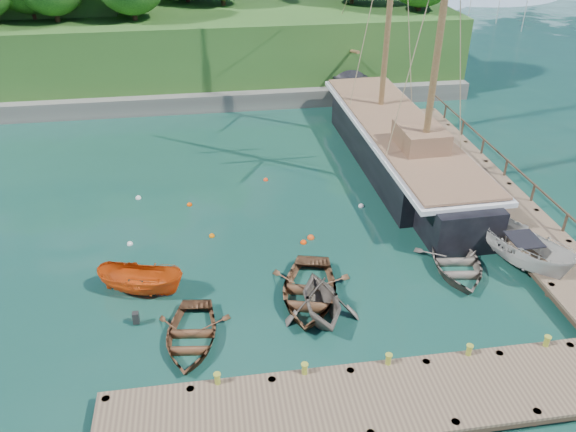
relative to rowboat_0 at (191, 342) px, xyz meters
name	(u,v)px	position (x,y,z in m)	size (l,w,h in m)	color
ground	(307,292)	(4.95, 2.33, 0.00)	(160.00, 160.00, 0.00)	#113528
dock_near	(400,398)	(6.95, -4.17, 0.43)	(20.00, 3.20, 1.10)	brown
dock_east	(487,188)	(16.45, 9.33, 0.43)	(3.20, 24.00, 1.10)	brown
bollard_0	(219,395)	(0.95, -2.77, 0.00)	(0.26, 0.26, 0.45)	olive
bollard_1	(304,385)	(3.95, -2.77, 0.00)	(0.26, 0.26, 0.45)	olive
bollard_2	(386,376)	(6.95, -2.77, 0.00)	(0.26, 0.26, 0.45)	olive
bollard_3	(465,366)	(9.95, -2.77, 0.00)	(0.26, 0.26, 0.45)	olive
bollard_4	(542,357)	(12.95, -2.77, 0.00)	(0.26, 0.26, 0.45)	olive
rowboat_0	(191,342)	(0.00, 0.00, 0.00)	(2.91, 4.08, 0.85)	brown
rowboat_1	(321,315)	(5.25, 0.75, 0.00)	(3.08, 3.57, 1.88)	#61584F
rowboat_2	(308,299)	(4.93, 1.85, 0.00)	(3.49, 4.88, 1.01)	brown
rowboat_3	(455,269)	(11.95, 2.91, 0.00)	(3.20, 4.48, 0.93)	#635B52
motorboat_orange	(143,293)	(-2.04, 3.32, 0.00)	(1.45, 3.85, 1.49)	#D14B10
cabin_boat_white	(518,265)	(14.95, 2.82, 0.00)	(1.98, 5.26, 2.03)	#BBBAB4
schooner	(398,148)	(12.72, 13.90, 1.07)	(5.23, 26.59, 19.33)	black
mooring_buoy_0	(130,244)	(-2.93, 7.19, 0.00)	(0.29, 0.29, 0.29)	silver
mooring_buoy_1	(212,236)	(1.04, 7.30, 0.00)	(0.29, 0.29, 0.29)	#D76402
mooring_buoy_2	(303,243)	(5.46, 6.05, 0.00)	(0.31, 0.31, 0.31)	#EC3803
mooring_buoy_3	(361,207)	(9.17, 9.06, 0.00)	(0.31, 0.31, 0.31)	silver
mooring_buoy_4	(190,205)	(-0.06, 10.60, 0.00)	(0.28, 0.28, 0.28)	#E74400
mooring_buoy_5	(266,180)	(4.39, 12.88, 0.00)	(0.28, 0.28, 0.28)	#F13C14
mooring_buoy_6	(138,198)	(-2.87, 11.78, 0.00)	(0.32, 0.32, 0.32)	silver
mooring_buoy_7	(311,238)	(5.89, 6.41, 0.00)	(0.36, 0.36, 0.36)	#D74612
headland	(87,15)	(-7.93, 33.69, 5.54)	(51.00, 19.31, 12.90)	#474744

